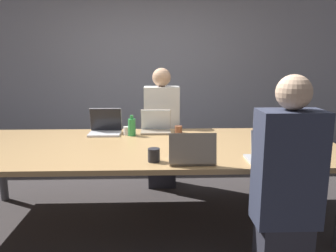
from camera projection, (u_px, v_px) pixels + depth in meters
name	position (u px, v px, depth m)	size (l,w,h in m)	color
ground_plane	(147.00, 220.00, 3.08)	(24.00, 24.00, 0.00)	#383333
curtain_wall	(150.00, 65.00, 5.09)	(12.00, 0.06, 2.80)	#9999A3
conference_table	(146.00, 150.00, 2.95)	(3.45, 1.39, 0.73)	tan
laptop_far_midleft	(105.00, 126.00, 3.37)	(0.32, 0.25, 0.26)	silver
cup_far_midleft	(127.00, 131.00, 3.32)	(0.08, 0.08, 0.09)	white
bottle_far_midleft	(132.00, 127.00, 3.27)	(0.08, 0.08, 0.21)	green
laptop_near_right	(272.00, 153.00, 2.41)	(0.34, 0.25, 0.25)	#B7B7BC
person_near_right	(287.00, 189.00, 2.07)	(0.40, 0.24, 1.40)	#2D2D38
laptop_far_center	(156.00, 126.00, 3.45)	(0.31, 0.23, 0.24)	gray
person_far_center	(162.00, 130.00, 3.82)	(0.40, 0.24, 1.39)	#2D2D38
cup_far_center	(178.00, 129.00, 3.40)	(0.08, 0.08, 0.08)	brown
laptop_near_midright	(192.00, 154.00, 2.39)	(0.34, 0.23, 0.24)	gray
cup_near_midright	(154.00, 155.00, 2.44)	(0.09, 0.09, 0.10)	#232328
stapler	(195.00, 144.00, 2.87)	(0.08, 0.16, 0.05)	black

